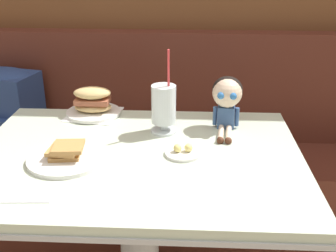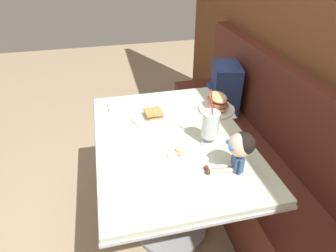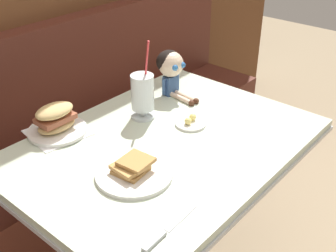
{
  "view_description": "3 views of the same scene",
  "coord_description": "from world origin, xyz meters",
  "views": [
    {
      "loc": [
        0.17,
        -1.07,
        1.38
      ],
      "look_at": [
        0.1,
        0.24,
        0.82
      ],
      "focal_mm": 45.29,
      "sensor_mm": 36.0,
      "label": 1
    },
    {
      "loc": [
        1.24,
        -0.13,
        1.65
      ],
      "look_at": [
        0.03,
        0.15,
        0.84
      ],
      "focal_mm": 31.09,
      "sensor_mm": 36.0,
      "label": 2
    },
    {
      "loc": [
        -0.98,
        -0.67,
        1.57
      ],
      "look_at": [
        -0.01,
        0.16,
        0.81
      ],
      "focal_mm": 45.42,
      "sensor_mm": 36.0,
      "label": 3
    }
  ],
  "objects": [
    {
      "name": "toast_plate",
      "position": [
        -0.22,
        0.12,
        0.76
      ],
      "size": [
        0.25,
        0.25,
        0.06
      ],
      "color": "white",
      "rests_on": "diner_table"
    },
    {
      "name": "diner_table",
      "position": [
        0.0,
        0.18,
        0.54
      ],
      "size": [
        1.11,
        0.81,
        0.74
      ],
      "color": "beige",
      "rests_on": "ground"
    },
    {
      "name": "seated_doll",
      "position": [
        0.31,
        0.42,
        0.87
      ],
      "size": [
        0.12,
        0.22,
        0.2
      ],
      "color": "#385689",
      "rests_on": "diner_table"
    },
    {
      "name": "booth_bench",
      "position": [
        0.0,
        0.81,
        0.33
      ],
      "size": [
        2.6,
        0.48,
        1.0
      ],
      "color": "#512319",
      "rests_on": "ground"
    },
    {
      "name": "sandwich_plate",
      "position": [
        -0.22,
        0.52,
        0.79
      ],
      "size": [
        0.23,
        0.23,
        0.12
      ],
      "color": "white",
      "rests_on": "diner_table"
    },
    {
      "name": "butter_saucer",
      "position": [
        0.15,
        0.18,
        0.75
      ],
      "size": [
        0.12,
        0.12,
        0.04
      ],
      "color": "white",
      "rests_on": "diner_table"
    },
    {
      "name": "milkshake_glass",
      "position": [
        0.08,
        0.36,
        0.84
      ],
      "size": [
        0.1,
        0.1,
        0.32
      ],
      "color": "silver",
      "rests_on": "diner_table"
    },
    {
      "name": "butter_knife",
      "position": [
        -0.36,
        -0.12,
        0.74
      ],
      "size": [
        0.24,
        0.03,
        0.01
      ],
      "color": "silver",
      "rests_on": "diner_table"
    }
  ]
}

